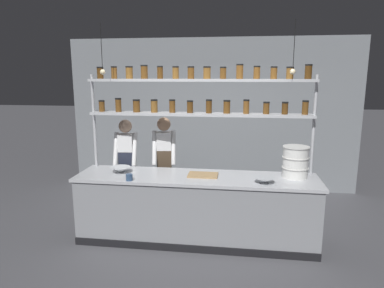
{
  "coord_description": "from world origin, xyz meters",
  "views": [
    {
      "loc": [
        0.55,
        -4.39,
        2.25
      ],
      "look_at": [
        -0.08,
        0.2,
        1.32
      ],
      "focal_mm": 32.0,
      "sensor_mm": 36.0,
      "label": 1
    }
  ],
  "objects_px": {
    "spice_shelf_unit": "(199,99)",
    "prep_bowl_near_left": "(120,170)",
    "container_stack": "(295,162)",
    "prep_bowl_center_front": "(264,180)",
    "chef_center": "(164,162)",
    "serving_cup_front": "(129,177)",
    "cutting_board": "(203,175)",
    "chef_left": "(127,163)"
  },
  "relations": [
    {
      "from": "serving_cup_front",
      "to": "spice_shelf_unit",
      "type": "bearing_deg",
      "value": 37.69
    },
    {
      "from": "cutting_board",
      "to": "prep_bowl_center_front",
      "type": "bearing_deg",
      "value": -14.54
    },
    {
      "from": "chef_center",
      "to": "prep_bowl_near_left",
      "type": "bearing_deg",
      "value": -137.92
    },
    {
      "from": "chef_left",
      "to": "prep_bowl_center_front",
      "type": "xyz_separation_m",
      "value": [
        2.06,
        -0.77,
        0.05
      ]
    },
    {
      "from": "prep_bowl_center_front",
      "to": "serving_cup_front",
      "type": "distance_m",
      "value": 1.73
    },
    {
      "from": "prep_bowl_center_front",
      "to": "serving_cup_front",
      "type": "relative_size",
      "value": 2.97
    },
    {
      "from": "cutting_board",
      "to": "prep_bowl_near_left",
      "type": "distance_m",
      "value": 1.16
    },
    {
      "from": "spice_shelf_unit",
      "to": "chef_left",
      "type": "distance_m",
      "value": 1.57
    },
    {
      "from": "prep_bowl_center_front",
      "to": "container_stack",
      "type": "bearing_deg",
      "value": 36.97
    },
    {
      "from": "chef_center",
      "to": "prep_bowl_center_front",
      "type": "distance_m",
      "value": 1.69
    },
    {
      "from": "spice_shelf_unit",
      "to": "prep_bowl_near_left",
      "type": "xyz_separation_m",
      "value": [
        -1.07,
        -0.3,
        -0.97
      ]
    },
    {
      "from": "container_stack",
      "to": "chef_left",
      "type": "bearing_deg",
      "value": 169.57
    },
    {
      "from": "spice_shelf_unit",
      "to": "cutting_board",
      "type": "xyz_separation_m",
      "value": [
        0.1,
        -0.3,
        -1.0
      ]
    },
    {
      "from": "chef_center",
      "to": "cutting_board",
      "type": "relative_size",
      "value": 4.07
    },
    {
      "from": "container_stack",
      "to": "cutting_board",
      "type": "xyz_separation_m",
      "value": [
        -1.22,
        -0.11,
        -0.2
      ]
    },
    {
      "from": "chef_center",
      "to": "chef_left",
      "type": "bearing_deg",
      "value": 176.74
    },
    {
      "from": "spice_shelf_unit",
      "to": "cutting_board",
      "type": "height_order",
      "value": "spice_shelf_unit"
    },
    {
      "from": "spice_shelf_unit",
      "to": "prep_bowl_near_left",
      "type": "distance_m",
      "value": 1.47
    },
    {
      "from": "spice_shelf_unit",
      "to": "container_stack",
      "type": "xyz_separation_m",
      "value": [
        1.31,
        -0.2,
        -0.8
      ]
    },
    {
      "from": "spice_shelf_unit",
      "to": "cutting_board",
      "type": "relative_size",
      "value": 7.86
    },
    {
      "from": "spice_shelf_unit",
      "to": "chef_center",
      "type": "xyz_separation_m",
      "value": [
        -0.57,
        0.33,
        -1.0
      ]
    },
    {
      "from": "spice_shelf_unit",
      "to": "prep_bowl_center_front",
      "type": "bearing_deg",
      "value": -29.63
    },
    {
      "from": "cutting_board",
      "to": "container_stack",
      "type": "bearing_deg",
      "value": 4.95
    },
    {
      "from": "prep_bowl_near_left",
      "to": "serving_cup_front",
      "type": "bearing_deg",
      "value": -54.62
    },
    {
      "from": "chef_left",
      "to": "serving_cup_front",
      "type": "bearing_deg",
      "value": -74.51
    },
    {
      "from": "container_stack",
      "to": "serving_cup_front",
      "type": "distance_m",
      "value": 2.19
    },
    {
      "from": "chef_center",
      "to": "prep_bowl_center_front",
      "type": "relative_size",
      "value": 6.31
    },
    {
      "from": "prep_bowl_near_left",
      "to": "serving_cup_front",
      "type": "height_order",
      "value": "serving_cup_front"
    },
    {
      "from": "container_stack",
      "to": "chef_center",
      "type": "bearing_deg",
      "value": 164.54
    },
    {
      "from": "container_stack",
      "to": "serving_cup_front",
      "type": "bearing_deg",
      "value": -168.35
    },
    {
      "from": "chef_center",
      "to": "cutting_board",
      "type": "bearing_deg",
      "value": -52.79
    },
    {
      "from": "chef_left",
      "to": "prep_bowl_center_front",
      "type": "distance_m",
      "value": 2.2
    },
    {
      "from": "chef_left",
      "to": "cutting_board",
      "type": "distance_m",
      "value": 1.38
    },
    {
      "from": "spice_shelf_unit",
      "to": "chef_center",
      "type": "height_order",
      "value": "spice_shelf_unit"
    },
    {
      "from": "chef_center",
      "to": "serving_cup_front",
      "type": "xyz_separation_m",
      "value": [
        -0.25,
        -0.96,
        0.03
      ]
    },
    {
      "from": "chef_center",
      "to": "serving_cup_front",
      "type": "distance_m",
      "value": 1.0
    },
    {
      "from": "spice_shelf_unit",
      "to": "prep_bowl_near_left",
      "type": "height_order",
      "value": "spice_shelf_unit"
    },
    {
      "from": "container_stack",
      "to": "prep_bowl_near_left",
      "type": "relative_size",
      "value": 1.46
    },
    {
      "from": "container_stack",
      "to": "prep_bowl_center_front",
      "type": "xyz_separation_m",
      "value": [
        -0.42,
        -0.31,
        -0.18
      ]
    },
    {
      "from": "chef_left",
      "to": "cutting_board",
      "type": "relative_size",
      "value": 3.98
    },
    {
      "from": "prep_bowl_near_left",
      "to": "cutting_board",
      "type": "bearing_deg",
      "value": -0.19
    },
    {
      "from": "chef_center",
      "to": "cutting_board",
      "type": "distance_m",
      "value": 0.92
    }
  ]
}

